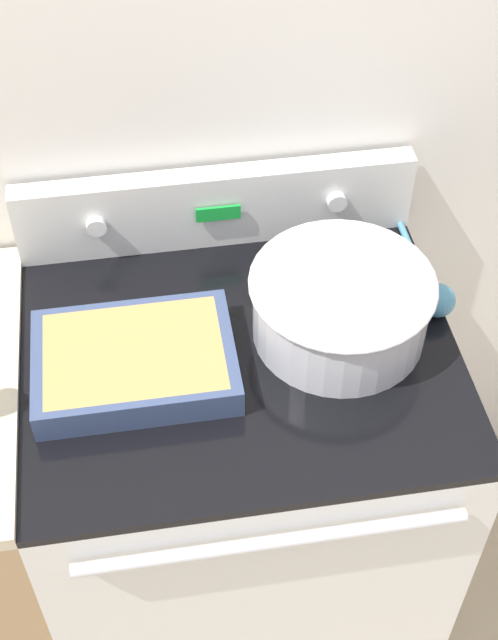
# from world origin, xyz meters

# --- Properties ---
(kitchen_wall) EXTENTS (8.00, 0.05, 2.50)m
(kitchen_wall) POSITION_xyz_m (0.00, 0.72, 1.25)
(kitchen_wall) COLOR silver
(kitchen_wall) RESTS_ON ground_plane
(stove_range) EXTENTS (0.81, 0.71, 0.94)m
(stove_range) POSITION_xyz_m (0.00, 0.34, 0.47)
(stove_range) COLOR silver
(stove_range) RESTS_ON ground_plane
(control_panel) EXTENTS (0.81, 0.07, 0.17)m
(control_panel) POSITION_xyz_m (0.00, 0.65, 1.02)
(control_panel) COLOR silver
(control_panel) RESTS_ON stove_range
(mixing_bowl) EXTENTS (0.34, 0.34, 0.14)m
(mixing_bowl) POSITION_xyz_m (0.19, 0.36, 1.01)
(mixing_bowl) COLOR silver
(mixing_bowl) RESTS_ON stove_range
(casserole_dish) EXTENTS (0.36, 0.26, 0.06)m
(casserole_dish) POSITION_xyz_m (-0.19, 0.32, 0.97)
(casserole_dish) COLOR #38476B
(casserole_dish) RESTS_ON stove_range
(ladle) EXTENTS (0.07, 0.30, 0.07)m
(ladle) POSITION_xyz_m (0.39, 0.40, 0.97)
(ladle) COLOR teal
(ladle) RESTS_ON stove_range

